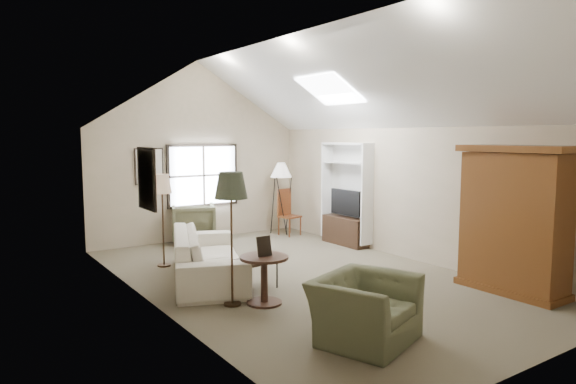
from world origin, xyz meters
TOP-DOWN VIEW (x-y plane):
  - room_shell at (0.00, 0.00)m, footprint 5.01×8.01m
  - window at (0.10, 3.96)m, footprint 1.72×0.08m
  - skylight at (1.30, 0.90)m, footprint 0.80×1.20m
  - wall_art at (-1.88, 1.94)m, footprint 1.97×3.71m
  - armoire at (2.18, -2.40)m, footprint 0.60×1.50m
  - tv_alcove at (2.34, 1.60)m, footprint 0.32×1.30m
  - media_console at (2.32, 1.60)m, footprint 0.34×1.18m
  - tv_panel at (2.32, 1.60)m, footprint 0.05×0.90m
  - sofa at (-1.30, 0.84)m, footprint 1.99×2.92m
  - armchair_near at (-0.93, -2.52)m, footprint 1.41×1.33m
  - armchair_far at (-0.28, 3.70)m, footprint 1.19×1.21m
  - coffee_table at (-1.04, -0.10)m, footprint 0.94×0.59m
  - bowl at (-1.04, -0.10)m, footprint 0.24×0.24m
  - side_table at (-1.20, -0.76)m, footprint 0.88×0.88m
  - side_chair at (1.93, 3.14)m, footprint 0.49×0.49m
  - tripod_lamp at (1.86, 3.40)m, footprint 0.66×0.66m
  - dark_lamp at (-1.60, -0.56)m, footprint 0.59×0.59m
  - tan_lamp at (-1.60, 2.04)m, footprint 0.44×0.44m

SIDE VIEW (x-z plane):
  - coffee_table at x=-1.04m, z-range 0.00..0.46m
  - media_console at x=2.32m, z-range 0.00..0.60m
  - side_table at x=-1.20m, z-range 0.00..0.68m
  - armchair_near at x=-0.93m, z-range 0.00..0.74m
  - sofa at x=-1.30m, z-range 0.00..0.79m
  - armchair_far at x=-0.28m, z-range 0.00..0.86m
  - bowl at x=-1.04m, z-range 0.46..0.51m
  - side_chair at x=1.93m, z-range 0.00..1.10m
  - tan_lamp at x=-1.60m, z-range 0.00..1.70m
  - tripod_lamp at x=1.86m, z-range 0.00..1.75m
  - tv_panel at x=2.32m, z-range 0.65..1.20m
  - dark_lamp at x=-1.60m, z-range 0.00..1.90m
  - armoire at x=2.18m, z-range 0.00..2.20m
  - tv_alcove at x=2.34m, z-range 0.10..2.20m
  - window at x=0.10m, z-range 0.74..2.16m
  - wall_art at x=-1.88m, z-range 1.29..2.17m
  - room_shell at x=0.00m, z-range 1.21..5.21m
  - skylight at x=1.30m, z-range 2.96..3.48m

